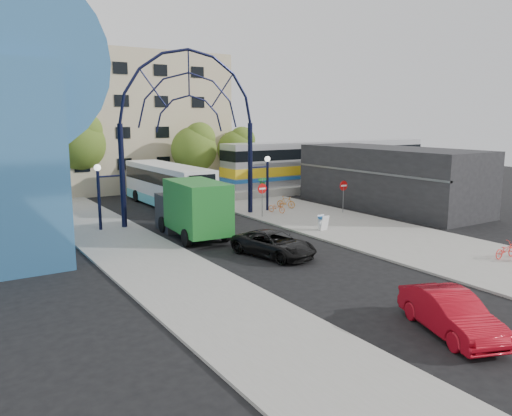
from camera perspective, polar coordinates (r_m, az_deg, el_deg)
ground at (r=25.04m, az=6.65°, el=-6.83°), size 120.00×120.00×0.00m
sidewalk_east at (r=33.14m, az=13.04°, el=-2.72°), size 8.00×56.00×0.12m
plaza_west at (r=26.98m, az=-12.53°, el=-5.63°), size 5.00×50.00×0.12m
gateway_arch at (r=35.91m, az=-7.63°, el=12.08°), size 13.64×0.44×12.10m
stop_sign at (r=36.87m, az=0.72°, el=1.88°), size 0.80×0.07×2.50m
do_not_enter_sign at (r=39.09m, az=9.97°, el=2.17°), size 0.76×0.07×2.48m
street_name_sign at (r=37.56m, az=0.73°, el=2.25°), size 0.70×0.70×2.80m
sandwich_board at (r=32.80m, az=7.68°, el=-1.46°), size 0.55×0.61×0.99m
commercial_block_east at (r=42.55m, az=14.97°, el=3.33°), size 6.00×16.00×5.00m
apartment_block at (r=56.17m, az=-14.93°, el=9.50°), size 20.00×12.10×14.00m
train_platform at (r=54.12m, az=8.38°, el=2.71°), size 32.00×5.00×0.80m
train_car at (r=53.86m, az=8.45°, el=5.35°), size 25.10×3.05×4.20m
tree_north_a at (r=49.36m, az=-6.95°, el=6.94°), size 4.48×4.48×7.00m
tree_north_b at (r=49.77m, az=-19.53°, el=7.23°), size 5.12×5.12×8.00m
tree_north_c at (r=53.97m, az=-2.08°, el=6.92°), size 4.16×4.16×6.50m
city_bus at (r=42.44m, az=-10.05°, el=2.61°), size 3.14×12.87×3.52m
green_truck at (r=31.30m, az=-7.36°, el=-0.06°), size 3.13×7.26×3.58m
black_suv at (r=26.80m, az=2.06°, el=-4.13°), size 3.35×5.27×1.36m
red_sedan at (r=18.64m, az=21.35°, el=-11.12°), size 2.98×4.75×1.48m
bike_near_a at (r=38.68m, az=2.38°, el=0.07°), size 1.01×1.65×0.82m
bike_near_b at (r=40.75m, az=3.44°, el=0.67°), size 1.20×1.59×0.95m
bike_far_a at (r=29.16m, az=26.62°, el=-4.30°), size 1.66×0.61×0.86m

